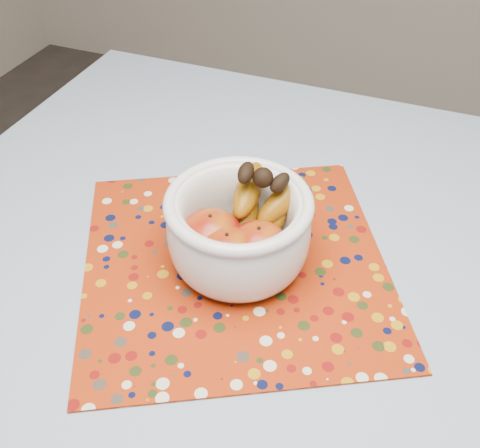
# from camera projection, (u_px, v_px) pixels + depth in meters

# --- Properties ---
(table) EXTENTS (1.20, 1.20, 0.75)m
(table) POSITION_uv_depth(u_px,v_px,m) (282.00, 371.00, 0.79)
(table) COLOR brown
(table) RESTS_ON ground
(tablecloth) EXTENTS (1.32, 1.32, 0.01)m
(tablecloth) POSITION_uv_depth(u_px,v_px,m) (285.00, 336.00, 0.74)
(tablecloth) COLOR #617DA2
(tablecloth) RESTS_ON table
(placemat) EXTENTS (0.59, 0.59, 0.00)m
(placemat) POSITION_uv_depth(u_px,v_px,m) (235.00, 262.00, 0.83)
(placemat) COLOR #942508
(placemat) RESTS_ON tablecloth
(fruit_bowl) EXTENTS (0.21, 0.21, 0.16)m
(fruit_bowl) POSITION_uv_depth(u_px,v_px,m) (243.00, 228.00, 0.78)
(fruit_bowl) COLOR silver
(fruit_bowl) RESTS_ON placemat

